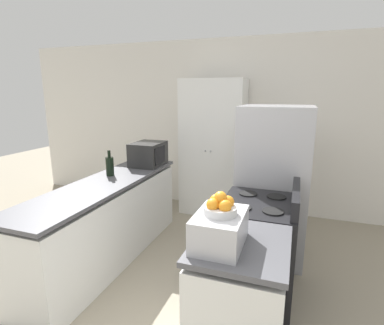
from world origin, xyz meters
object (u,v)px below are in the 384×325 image
Objects in this scene: wine_bottle at (110,166)px; fruit_bowl at (220,206)px; stove at (257,248)px; microwave at (148,154)px; toaster_oven at (219,229)px; pantry_cabinet at (213,148)px; refrigerator at (273,183)px.

wine_bottle is 1.95m from fruit_bowl.
microwave is (-1.54, 0.90, 0.59)m from stove.
fruit_bowl is (-0.14, -0.84, 0.69)m from stove.
wine_bottle is at bearing -106.86° from microwave.
stove is at bearing 79.91° from toaster_oven.
fruit_bowl is (0.00, -0.01, 0.16)m from toaster_oven.
toaster_oven is at bearing -100.09° from stove.
pantry_cabinet is 6.89× the size of wine_bottle.
toaster_oven is 0.16m from fruit_bowl.
fruit_bowl reaches higher than wine_bottle.
wine_bottle is (-1.77, -0.46, 0.16)m from refrigerator.
fruit_bowl is at bearing -99.70° from stove.
stove is at bearing -30.34° from microwave.
microwave is 1.10× the size of toaster_oven.
stove is 5.13× the size of fruit_bowl.
microwave is (-1.59, 0.13, 0.20)m from refrigerator.
pantry_cabinet is 2.07m from stove.
wine_bottle reaches higher than stove.
pantry_cabinet is at bearing 54.29° from microwave.
refrigerator is at bearing 14.61° from wine_bottle.
microwave is at bearing 149.66° from stove.
fruit_bowl is at bearing -96.79° from refrigerator.
microwave is 1.57× the size of wine_bottle.
refrigerator is 3.67× the size of microwave.
fruit_bowl reaches higher than toaster_oven.
refrigerator is at bearing -4.79° from microwave.
wine_bottle is 0.70× the size of toaster_oven.
pantry_cabinet reaches higher than stove.
wine_bottle is at bearing 169.87° from stove.
stove is (0.92, -1.77, -0.55)m from pantry_cabinet.
refrigerator is 4.06× the size of toaster_oven.
fruit_bowl is at bearing -73.49° from pantry_cabinet.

